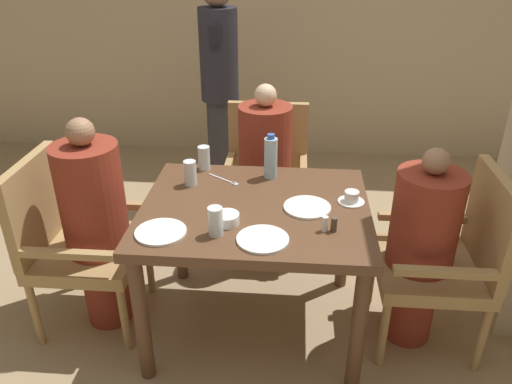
# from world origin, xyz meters

# --- Properties ---
(ground_plane) EXTENTS (16.00, 16.00, 0.00)m
(ground_plane) POSITION_xyz_m (0.00, 0.00, 0.00)
(ground_plane) COLOR #9E8460
(dining_table) EXTENTS (1.09, 0.90, 0.74)m
(dining_table) POSITION_xyz_m (0.00, 0.00, 0.63)
(dining_table) COLOR brown
(dining_table) RESTS_ON ground_plane
(chair_left_side) EXTENTS (0.52, 0.52, 0.93)m
(chair_left_side) POSITION_xyz_m (-0.95, 0.00, 0.51)
(chair_left_side) COLOR #A88451
(chair_left_side) RESTS_ON ground_plane
(diner_in_left_chair) EXTENTS (0.32, 0.32, 1.16)m
(diner_in_left_chair) POSITION_xyz_m (-0.81, 0.00, 0.59)
(diner_in_left_chair) COLOR maroon
(diner_in_left_chair) RESTS_ON ground_plane
(chair_far_side) EXTENTS (0.52, 0.52, 0.93)m
(chair_far_side) POSITION_xyz_m (0.00, 0.86, 0.51)
(chair_far_side) COLOR #A88451
(chair_far_side) RESTS_ON ground_plane
(diner_in_far_chair) EXTENTS (0.32, 0.32, 1.14)m
(diner_in_far_chair) POSITION_xyz_m (-0.00, 0.71, 0.58)
(diner_in_far_chair) COLOR maroon
(diner_in_far_chair) RESTS_ON ground_plane
(chair_right_side) EXTENTS (0.52, 0.52, 0.93)m
(chair_right_side) POSITION_xyz_m (0.95, 0.00, 0.51)
(chair_right_side) COLOR #A88451
(chair_right_side) RESTS_ON ground_plane
(diner_in_right_chair) EXTENTS (0.32, 0.32, 1.06)m
(diner_in_right_chair) POSITION_xyz_m (0.81, 0.00, 0.55)
(diner_in_right_chair) COLOR maroon
(diner_in_right_chair) RESTS_ON ground_plane
(standing_host) EXTENTS (0.28, 0.32, 1.66)m
(standing_host) POSITION_xyz_m (-0.40, 1.56, 0.89)
(standing_host) COLOR #2D2D33
(standing_host) RESTS_ON ground_plane
(plate_main_left) EXTENTS (0.22, 0.22, 0.01)m
(plate_main_left) POSITION_xyz_m (0.06, -0.30, 0.75)
(plate_main_left) COLOR white
(plate_main_left) RESTS_ON dining_table
(plate_main_right) EXTENTS (0.22, 0.22, 0.01)m
(plate_main_right) POSITION_xyz_m (-0.39, -0.28, 0.75)
(plate_main_right) COLOR white
(plate_main_right) RESTS_ON dining_table
(plate_dessert_center) EXTENTS (0.22, 0.22, 0.01)m
(plate_dessert_center) POSITION_xyz_m (0.25, -0.01, 0.75)
(plate_dessert_center) COLOR white
(plate_dessert_center) RESTS_ON dining_table
(teacup_with_saucer) EXTENTS (0.13, 0.13, 0.06)m
(teacup_with_saucer) POSITION_xyz_m (0.46, 0.07, 0.76)
(teacup_with_saucer) COLOR white
(teacup_with_saucer) RESTS_ON dining_table
(bowl_small) EXTENTS (0.11, 0.11, 0.05)m
(bowl_small) POSITION_xyz_m (-0.11, -0.18, 0.76)
(bowl_small) COLOR white
(bowl_small) RESTS_ON dining_table
(water_bottle) EXTENTS (0.07, 0.07, 0.24)m
(water_bottle) POSITION_xyz_m (0.05, 0.32, 0.85)
(water_bottle) COLOR #A3C6DB
(water_bottle) RESTS_ON dining_table
(glass_tall_near) EXTENTS (0.07, 0.07, 0.13)m
(glass_tall_near) POSITION_xyz_m (-0.15, -0.27, 0.81)
(glass_tall_near) COLOR silver
(glass_tall_near) RESTS_ON dining_table
(glass_tall_mid) EXTENTS (0.07, 0.07, 0.13)m
(glass_tall_mid) POSITION_xyz_m (-0.35, 0.20, 0.81)
(glass_tall_mid) COLOR silver
(glass_tall_mid) RESTS_ON dining_table
(glass_tall_far) EXTENTS (0.07, 0.07, 0.13)m
(glass_tall_far) POSITION_xyz_m (-0.31, 0.39, 0.81)
(glass_tall_far) COLOR silver
(glass_tall_far) RESTS_ON dining_table
(salt_shaker) EXTENTS (0.03, 0.03, 0.07)m
(salt_shaker) POSITION_xyz_m (0.32, -0.20, 0.78)
(salt_shaker) COLOR white
(salt_shaker) RESTS_ON dining_table
(pepper_shaker) EXTENTS (0.03, 0.03, 0.07)m
(pepper_shaker) POSITION_xyz_m (0.36, -0.20, 0.77)
(pepper_shaker) COLOR #4C3D2D
(pepper_shaker) RESTS_ON dining_table
(fork_beside_plate) EXTENTS (0.18, 0.13, 0.00)m
(fork_beside_plate) POSITION_xyz_m (-0.18, 0.26, 0.74)
(fork_beside_plate) COLOR silver
(fork_beside_plate) RESTS_ON dining_table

